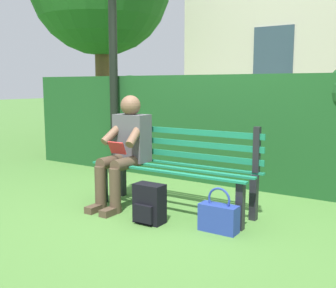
% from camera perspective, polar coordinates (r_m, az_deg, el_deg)
% --- Properties ---
extents(ground, '(60.00, 60.00, 0.00)m').
position_cam_1_polar(ground, '(4.35, 0.73, -9.20)').
color(ground, '#477533').
extents(park_bench, '(1.80, 0.49, 0.91)m').
position_cam_1_polar(park_bench, '(4.30, 1.31, -3.02)').
color(park_bench, black).
rests_on(park_bench, ground).
extents(person_seated, '(0.44, 0.73, 1.19)m').
position_cam_1_polar(person_seated, '(4.44, -6.00, -0.44)').
color(person_seated, '#4C4C51').
rests_on(person_seated, ground).
extents(hedge_backdrop, '(6.13, 0.85, 1.57)m').
position_cam_1_polar(hedge_backdrop, '(5.74, 6.66, 2.70)').
color(hedge_backdrop, '#19471E').
rests_on(hedge_backdrop, ground).
extents(backpack, '(0.29, 0.24, 0.38)m').
position_cam_1_polar(backpack, '(3.93, -2.64, -8.36)').
color(backpack, black).
rests_on(backpack, ground).
extents(handbag, '(0.35, 0.15, 0.41)m').
position_cam_1_polar(handbag, '(3.74, 7.09, -10.07)').
color(handbag, navy).
rests_on(handbag, ground).
extents(lamp_post, '(0.26, 0.26, 3.63)m').
position_cam_1_polar(lamp_post, '(6.15, -7.71, 14.88)').
color(lamp_post, black).
rests_on(lamp_post, ground).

